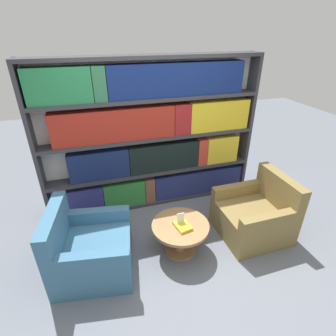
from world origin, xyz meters
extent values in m
plane|color=slate|center=(0.00, 0.00, 0.00)|extent=(14.00, 14.00, 0.00)
cube|color=silver|center=(0.00, 1.61, 1.13)|extent=(3.22, 0.05, 2.26)
cube|color=#333338|center=(-1.59, 1.48, 1.13)|extent=(0.05, 0.30, 2.26)
cube|color=#333338|center=(1.59, 1.48, 1.13)|extent=(0.05, 0.30, 2.26)
cube|color=#333338|center=(0.00, 1.48, 0.03)|extent=(3.12, 0.30, 0.05)
cube|color=#333338|center=(0.00, 1.48, 0.56)|extent=(3.12, 0.30, 0.05)
cube|color=#333338|center=(0.00, 1.48, 1.13)|extent=(3.12, 0.30, 0.05)
cube|color=#333338|center=(0.00, 1.48, 1.69)|extent=(3.12, 0.30, 0.05)
cube|color=#333338|center=(0.00, 1.48, 2.23)|extent=(3.12, 0.30, 0.05)
cube|color=navy|center=(-1.07, 1.46, 0.26)|extent=(0.52, 0.20, 0.41)
cube|color=#2B7734|center=(-0.48, 1.46, 0.26)|extent=(0.64, 0.20, 0.41)
cube|color=brown|center=(-0.07, 1.46, 0.26)|extent=(0.16, 0.20, 0.41)
cube|color=navy|center=(0.78, 1.46, 0.26)|extent=(1.53, 0.20, 0.41)
cube|color=#14224D|center=(-0.80, 1.46, 0.81)|extent=(0.85, 0.20, 0.44)
cube|color=black|center=(0.18, 1.46, 0.81)|extent=(1.08, 0.20, 0.44)
cube|color=#B83828|center=(0.80, 1.46, 0.81)|extent=(0.15, 0.20, 0.44)
cube|color=gold|center=(1.15, 1.46, 0.81)|extent=(0.53, 0.20, 0.44)
cube|color=maroon|center=(-0.52, 1.46, 1.38)|extent=(1.68, 0.20, 0.45)
cube|color=maroon|center=(0.45, 1.46, 1.38)|extent=(0.24, 0.20, 0.45)
cube|color=gold|center=(1.05, 1.46, 1.38)|extent=(0.95, 0.20, 0.45)
cube|color=#257946|center=(-1.14, 1.46, 1.94)|extent=(0.78, 0.20, 0.44)
cube|color=#2E6944|center=(-0.66, 1.46, 1.94)|extent=(0.16, 0.20, 0.44)
cube|color=navy|center=(0.38, 1.46, 1.94)|extent=(1.91, 0.20, 0.44)
cube|color=#386684|center=(-1.01, 0.32, 0.21)|extent=(0.99, 0.97, 0.41)
cube|color=#386684|center=(-1.37, 0.38, 0.64)|extent=(0.27, 0.86, 0.45)
cube|color=#386684|center=(-1.00, -0.05, 0.50)|extent=(0.73, 0.24, 0.17)
cube|color=#386684|center=(-0.88, 0.67, 0.50)|extent=(0.73, 0.24, 0.17)
cube|color=olive|center=(1.11, 0.32, 0.21)|extent=(0.87, 0.85, 0.41)
cube|color=olive|center=(1.47, 0.33, 0.64)|extent=(0.15, 0.85, 0.45)
cube|color=olive|center=(1.03, 0.68, 0.50)|extent=(0.73, 0.13, 0.17)
cube|color=olive|center=(1.04, -0.04, 0.50)|extent=(0.73, 0.13, 0.17)
cylinder|color=olive|center=(0.05, 0.29, 0.19)|extent=(0.13, 0.13, 0.39)
cylinder|color=olive|center=(0.05, 0.29, 0.01)|extent=(0.39, 0.39, 0.03)
cylinder|color=olive|center=(0.05, 0.29, 0.41)|extent=(0.71, 0.71, 0.04)
cube|color=black|center=(0.05, 0.29, 0.43)|extent=(0.05, 0.06, 0.01)
cube|color=silver|center=(0.05, 0.29, 0.51)|extent=(0.09, 0.01, 0.17)
cube|color=gold|center=(0.06, 0.24, 0.44)|extent=(0.20, 0.25, 0.04)
camera|label=1|loc=(-0.83, -2.06, 2.56)|focal=28.00mm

